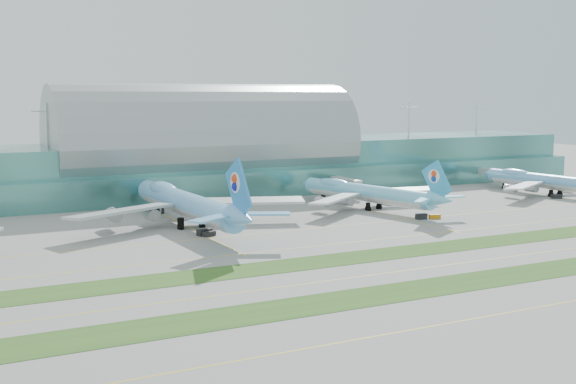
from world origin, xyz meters
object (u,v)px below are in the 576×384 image
airliner_b (185,202)px  airliner_d (547,180)px  airliner_c (365,192)px  terminal (205,157)px

airliner_b → airliner_d: size_ratio=1.25×
airliner_b → airliner_c: airliner_b is taller
airliner_d → airliner_b: bearing=173.3°
airliner_c → airliner_d: 81.51m
airliner_b → airliner_d: bearing=-2.8°
terminal → airliner_b: (-31.28, -67.58, -7.06)m
airliner_c → airliner_d: (81.43, -3.78, -0.08)m
airliner_b → airliner_c: 65.98m
airliner_b → airliner_d: (147.30, -0.28, -1.43)m
terminal → airliner_c: terminal is taller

